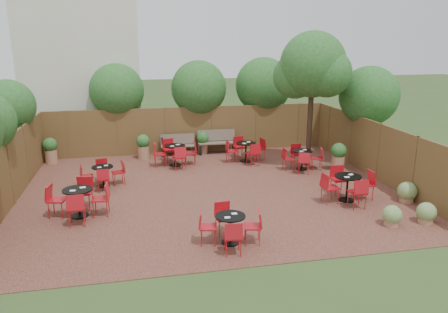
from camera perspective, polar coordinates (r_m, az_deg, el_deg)
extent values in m
plane|color=#354F23|center=(14.11, -1.90, -4.58)|extent=(80.00, 80.00, 0.00)
cube|color=#3E1D19|center=(14.10, -1.90, -4.54)|extent=(12.00, 10.00, 0.02)
cube|color=brown|center=(18.60, -4.55, 3.53)|extent=(12.00, 0.08, 2.00)
cube|color=brown|center=(14.14, -26.68, -1.96)|extent=(0.08, 10.00, 2.00)
cube|color=brown|center=(15.90, 19.90, 0.58)|extent=(0.08, 10.00, 2.00)
cube|color=beige|center=(21.21, -18.25, 12.47)|extent=(5.00, 4.00, 8.00)
sphere|color=#20571C|center=(16.81, -26.79, 6.03)|extent=(1.85, 1.85, 1.85)
sphere|color=#20571C|center=(18.91, -14.09, 8.50)|extent=(2.29, 2.29, 2.29)
sphere|color=#20571C|center=(18.98, -3.37, 9.06)|extent=(2.40, 2.40, 2.40)
sphere|color=#20571C|center=(19.82, 5.27, 9.40)|extent=(2.53, 2.53, 2.53)
sphere|color=#20571C|center=(17.58, 18.73, 7.65)|extent=(2.29, 2.29, 2.29)
cylinder|color=black|center=(16.63, 11.40, 5.58)|extent=(0.21, 0.21, 4.09)
sphere|color=#20571C|center=(16.42, 11.75, 11.92)|extent=(2.43, 2.43, 2.43)
sphere|color=#20571C|center=(16.64, 9.50, 10.51)|extent=(1.70, 1.70, 1.70)
sphere|color=#20571C|center=(16.24, 13.57, 10.76)|extent=(1.77, 1.77, 1.77)
cube|color=brown|center=(18.23, -6.12, 1.41)|extent=(1.45, 0.49, 0.05)
cube|color=brown|center=(18.36, -6.20, 2.34)|extent=(1.44, 0.16, 0.43)
cube|color=black|center=(18.24, -8.14, 0.64)|extent=(0.07, 0.43, 0.38)
cube|color=black|center=(18.36, -4.08, 0.85)|extent=(0.07, 0.43, 0.38)
cube|color=brown|center=(18.45, -0.93, 1.84)|extent=(1.64, 0.53, 0.05)
cube|color=brown|center=(18.59, -1.06, 2.87)|extent=(1.63, 0.17, 0.49)
cube|color=black|center=(18.39, -3.18, 0.97)|extent=(0.08, 0.49, 0.43)
cube|color=black|center=(18.65, 1.30, 1.20)|extent=(0.08, 0.49, 0.43)
cylinder|color=black|center=(13.75, 15.95, -5.57)|extent=(0.47, 0.47, 0.03)
cylinder|color=black|center=(13.63, 16.07, -4.09)|extent=(0.05, 0.05, 0.75)
cylinder|color=black|center=(13.51, 16.19, -2.55)|extent=(0.81, 0.81, 0.03)
cube|color=white|center=(13.63, 16.51, -2.30)|extent=(0.16, 0.12, 0.02)
cube|color=white|center=(13.34, 16.04, -2.65)|extent=(0.16, 0.12, 0.02)
cylinder|color=black|center=(10.64, 0.83, -11.36)|extent=(0.43, 0.43, 0.03)
cylinder|color=black|center=(10.49, 0.83, -9.68)|extent=(0.05, 0.05, 0.68)
cylinder|color=black|center=(10.34, 0.84, -7.93)|extent=(0.74, 0.74, 0.03)
cube|color=white|center=(10.43, 1.38, -7.60)|extent=(0.14, 0.10, 0.01)
cube|color=white|center=(10.21, 0.45, -8.12)|extent=(0.14, 0.10, 0.01)
cylinder|color=black|center=(16.91, -6.49, -1.11)|extent=(0.47, 0.47, 0.03)
cylinder|color=black|center=(16.81, -6.53, 0.14)|extent=(0.05, 0.05, 0.75)
cylinder|color=black|center=(16.71, -6.57, 1.42)|extent=(0.82, 0.82, 0.03)
cube|color=white|center=(16.80, -6.16, 1.59)|extent=(0.16, 0.12, 0.02)
cube|color=white|center=(16.57, -6.90, 1.37)|extent=(0.16, 0.12, 0.02)
cylinder|color=black|center=(16.58, 10.30, -1.61)|extent=(0.43, 0.43, 0.03)
cylinder|color=black|center=(16.48, 10.36, -0.46)|extent=(0.05, 0.05, 0.69)
cylinder|color=black|center=(16.39, 10.42, 0.73)|extent=(0.74, 0.74, 0.03)
cube|color=white|center=(16.50, 10.70, 0.89)|extent=(0.15, 0.12, 0.01)
cube|color=white|center=(16.24, 10.26, 0.68)|extent=(0.15, 0.12, 0.01)
cylinder|color=black|center=(12.76, -18.61, -7.47)|extent=(0.48, 0.48, 0.03)
cylinder|color=black|center=(12.62, -18.76, -5.86)|extent=(0.05, 0.05, 0.76)
cylinder|color=black|center=(12.49, -18.91, -4.19)|extent=(0.82, 0.82, 0.03)
cube|color=white|center=(12.55, -18.29, -3.93)|extent=(0.16, 0.12, 0.02)
cube|color=white|center=(12.38, -19.49, -4.31)|extent=(0.16, 0.12, 0.02)
cylinder|color=black|center=(17.36, 2.91, -0.60)|extent=(0.46, 0.46, 0.03)
cylinder|color=black|center=(17.26, 2.92, 0.58)|extent=(0.05, 0.05, 0.73)
cylinder|color=black|center=(17.17, 2.94, 1.79)|extent=(0.79, 0.79, 0.03)
cube|color=white|center=(17.27, 3.27, 1.95)|extent=(0.15, 0.12, 0.02)
cube|color=white|center=(17.02, 2.71, 1.75)|extent=(0.15, 0.12, 0.02)
cylinder|color=black|center=(15.02, -15.69, -3.76)|extent=(0.41, 0.41, 0.03)
cylinder|color=black|center=(14.92, -15.79, -2.57)|extent=(0.05, 0.05, 0.65)
cylinder|color=black|center=(14.82, -15.88, -1.34)|extent=(0.71, 0.71, 0.03)
cube|color=white|center=(14.88, -15.44, -1.16)|extent=(0.15, 0.12, 0.01)
cube|color=white|center=(14.72, -16.27, -1.40)|extent=(0.15, 0.12, 0.01)
cylinder|color=#9A6A4D|center=(17.97, -10.65, 0.54)|extent=(0.46, 0.46, 0.53)
sphere|color=#20571C|center=(17.86, -10.72, 2.01)|extent=(0.56, 0.56, 0.56)
cylinder|color=#9A6A4D|center=(18.55, -2.84, 1.19)|extent=(0.43, 0.43, 0.49)
sphere|color=#20571C|center=(18.44, -2.86, 2.50)|extent=(0.51, 0.51, 0.51)
cylinder|color=#9A6A4D|center=(18.38, -22.01, 0.00)|extent=(0.47, 0.47, 0.54)
sphere|color=#20571C|center=(18.27, -22.16, 1.46)|extent=(0.56, 0.56, 0.56)
cylinder|color=#9A6A4D|center=(16.68, 14.90, -0.85)|extent=(0.48, 0.48, 0.55)
sphere|color=#20571C|center=(16.56, 15.02, 0.77)|extent=(0.57, 0.57, 0.57)
cylinder|color=#9A6A4D|center=(12.91, 25.22, -7.58)|extent=(0.38, 0.38, 0.17)
sphere|color=olive|center=(12.83, 25.33, -6.68)|extent=(0.52, 0.52, 0.52)
cylinder|color=#9A6A4D|center=(12.37, 21.35, -8.13)|extent=(0.37, 0.37, 0.17)
sphere|color=olive|center=(12.29, 21.45, -7.22)|extent=(0.51, 0.51, 0.51)
cylinder|color=#9A6A4D|center=(14.24, 23.08, -5.17)|extent=(0.42, 0.42, 0.19)
sphere|color=olive|center=(14.16, 23.18, -4.26)|extent=(0.58, 0.58, 0.58)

